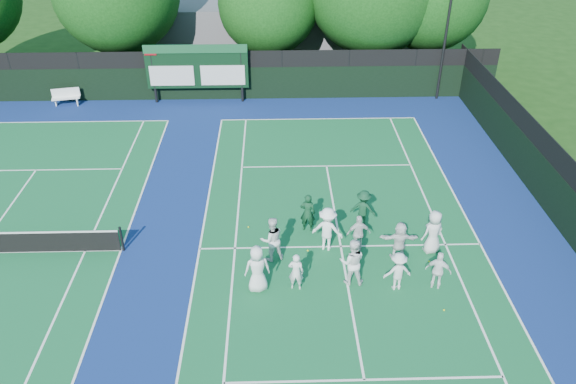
{
  "coord_description": "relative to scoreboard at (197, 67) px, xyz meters",
  "views": [
    {
      "loc": [
        -2.55,
        -16.34,
        13.38
      ],
      "look_at": [
        -2.0,
        3.0,
        1.3
      ],
      "focal_mm": 35.0,
      "sensor_mm": 36.0,
      "label": 1
    }
  ],
  "objects": [
    {
      "name": "tennis_ball_2",
      "position": [
        10.11,
        -18.2,
        -2.16
      ],
      "size": [
        0.07,
        0.07,
        0.07
      ],
      "primitive_type": "sphere",
      "color": "#D1DB19",
      "rests_on": "ground"
    },
    {
      "name": "coach_right",
      "position": [
        8.04,
        -13.16,
        -1.38
      ],
      "size": [
        1.2,
        0.95,
        1.63
      ],
      "primitive_type": "imported",
      "rotation": [
        0.0,
        0.0,
        2.76
      ],
      "color": "#103B22",
      "rests_on": "ground"
    },
    {
      "name": "player_back_2",
      "position": [
        7.63,
        -14.8,
        -1.41
      ],
      "size": [
        0.95,
        0.47,
        1.57
      ],
      "primitive_type": "imported",
      "rotation": [
        0.0,
        0.0,
        3.23
      ],
      "color": "silver",
      "rests_on": "ground"
    },
    {
      "name": "player_front_0",
      "position": [
        3.83,
        -16.94,
        -1.27
      ],
      "size": [
        0.99,
        0.73,
        1.84
      ],
      "primitive_type": "imported",
      "rotation": [
        0.0,
        0.0,
        3.32
      ],
      "color": "white",
      "rests_on": "ground"
    },
    {
      "name": "coach_left",
      "position": [
        5.77,
        -13.43,
        -1.35
      ],
      "size": [
        0.67,
        0.5,
        1.68
      ],
      "primitive_type": "imported",
      "rotation": [
        0.0,
        0.0,
        2.96
      ],
      "color": "#0F3920",
      "rests_on": "ground"
    },
    {
      "name": "player_front_3",
      "position": [
        8.7,
        -17.02,
        -1.44
      ],
      "size": [
        1.04,
        0.68,
        1.51
      ],
      "primitive_type": "imported",
      "rotation": [
        0.0,
        0.0,
        3.27
      ],
      "color": "silver",
      "rests_on": "ground"
    },
    {
      "name": "player_front_4",
      "position": [
        10.11,
        -17.02,
        -1.43
      ],
      "size": [
        0.96,
        0.67,
        1.52
      ],
      "primitive_type": "imported",
      "rotation": [
        0.0,
        0.0,
        2.76
      ],
      "color": "white",
      "rests_on": "ground"
    },
    {
      "name": "player_front_1",
      "position": [
        5.17,
        -16.93,
        -1.45
      ],
      "size": [
        0.59,
        0.43,
        1.49
      ],
      "primitive_type": "imported",
      "rotation": [
        0.0,
        0.0,
        3.0
      ],
      "color": "white",
      "rests_on": "ground"
    },
    {
      "name": "back_fence",
      "position": [
        1.01,
        0.41,
        -0.83
      ],
      "size": [
        34.0,
        0.08,
        3.0
      ],
      "color": "black",
      "rests_on": "ground"
    },
    {
      "name": "player_back_1",
      "position": [
        6.45,
        -14.68,
        -1.27
      ],
      "size": [
        1.34,
        1.02,
        1.83
      ],
      "primitive_type": "imported",
      "rotation": [
        0.0,
        0.0,
        2.81
      ],
      "color": "white",
      "rests_on": "ground"
    },
    {
      "name": "player_back_3",
      "position": [
        9.09,
        -15.3,
        -1.41
      ],
      "size": [
        1.47,
        0.51,
        1.57
      ],
      "primitive_type": "imported",
      "rotation": [
        0.0,
        0.0,
        3.11
      ],
      "color": "silver",
      "rests_on": "ground"
    },
    {
      "name": "bench",
      "position": [
        -7.89,
        -0.21,
        -1.65
      ],
      "size": [
        1.65,
        0.76,
        1.01
      ],
      "color": "white",
      "rests_on": "ground"
    },
    {
      "name": "tennis_ball_5",
      "position": [
        10.23,
        -15.63,
        -2.16
      ],
      "size": [
        0.07,
        0.07,
        0.07
      ],
      "primitive_type": "sphere",
      "color": "#D1DB19",
      "rests_on": "ground"
    },
    {
      "name": "clubhouse",
      "position": [
        5.01,
        8.41,
        -0.19
      ],
      "size": [
        18.0,
        6.0,
        4.0
      ],
      "primitive_type": "cube",
      "color": "slate",
      "rests_on": "ground"
    },
    {
      "name": "player_back_4",
      "position": [
        10.43,
        -14.96,
        -1.28
      ],
      "size": [
        1.04,
        0.88,
        1.81
      ],
      "primitive_type": "imported",
      "rotation": [
        0.0,
        0.0,
        3.55
      ],
      "color": "silver",
      "rests_on": "ground"
    },
    {
      "name": "tennis_ball_0",
      "position": [
        5.71,
        -14.84,
        -2.16
      ],
      "size": [
        0.07,
        0.07,
        0.07
      ],
      "primitive_type": "sphere",
      "color": "#D1DB19",
      "rests_on": "ground"
    },
    {
      "name": "player_front_2",
      "position": [
        7.14,
        -16.66,
        -1.27
      ],
      "size": [
        0.94,
        0.75,
        1.85
      ],
      "primitive_type": "imported",
      "rotation": [
        0.0,
        0.0,
        3.08
      ],
      "color": "white",
      "rests_on": "ground"
    },
    {
      "name": "tennis_ball_3",
      "position": [
        3.38,
        -13.22,
        -2.16
      ],
      "size": [
        0.07,
        0.07,
        0.07
      ],
      "primitive_type": "sphere",
      "color": "#D1DB19",
      "rests_on": "ground"
    },
    {
      "name": "near_court",
      "position": [
        7.01,
        -14.59,
        -2.18
      ],
      "size": [
        11.05,
        23.85,
        0.01
      ],
      "color": "#135F32",
      "rests_on": "ground"
    },
    {
      "name": "scoreboard",
      "position": [
        0.0,
        0.0,
        0.0
      ],
      "size": [
        6.0,
        0.21,
        3.55
      ],
      "color": "black",
      "rests_on": "ground"
    },
    {
      "name": "player_back_0",
      "position": [
        4.34,
        -15.25,
        -1.28
      ],
      "size": [
        1.05,
        0.91,
        1.83
      ],
      "primitive_type": "imported",
      "rotation": [
        0.0,
        0.0,
        3.42
      ],
      "color": "silver",
      "rests_on": "ground"
    },
    {
      "name": "ground",
      "position": [
        7.01,
        -15.59,
        -2.19
      ],
      "size": [
        120.0,
        120.0,
        0.0
      ],
      "primitive_type": "plane",
      "color": "#183D10",
      "rests_on": "ground"
    },
    {
      "name": "court_apron",
      "position": [
        1.01,
        -14.59,
        -2.19
      ],
      "size": [
        34.0,
        32.0,
        0.01
      ],
      "primitive_type": "cube",
      "color": "navy",
      "rests_on": "ground"
    },
    {
      "name": "tree_c",
      "position": [
        4.41,
        3.99,
        2.5
      ],
      "size": [
        6.3,
        6.3,
        8.01
      ],
      "color": "black",
      "rests_on": "ground"
    }
  ]
}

